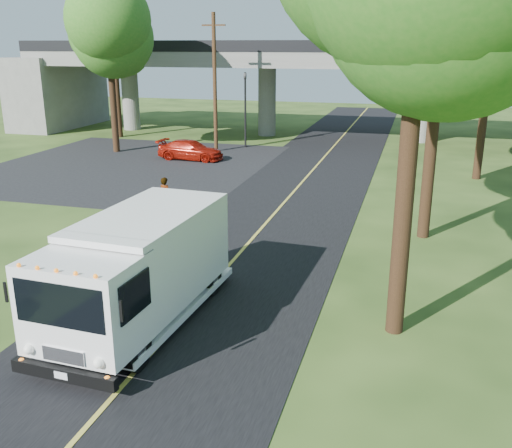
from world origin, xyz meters
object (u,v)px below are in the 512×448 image
at_px(tree_right_far, 500,18).
at_px(pedestrian, 165,196).
at_px(tree_left_lot, 109,30).
at_px(traffic_signal, 245,102).
at_px(utility_pole, 215,83).
at_px(tree_left_far, 115,38).
at_px(red_sedan, 191,150).
at_px(step_van, 140,267).

relative_size(tree_right_far, pedestrian, 6.63).
height_order(tree_left_lot, pedestrian, tree_left_lot).
distance_m(traffic_signal, pedestrian, 17.21).
relative_size(utility_pole, tree_left_far, 0.91).
distance_m(traffic_signal, tree_left_far, 11.75).
height_order(traffic_signal, utility_pole, utility_pole).
xyz_separation_m(tree_left_far, pedestrian, (12.32, -18.82, -6.62)).
relative_size(tree_right_far, tree_left_far, 1.11).
height_order(utility_pole, red_sedan, utility_pole).
bearing_deg(traffic_signal, utility_pole, -126.87).
relative_size(traffic_signal, pedestrian, 3.14).
relative_size(tree_left_lot, red_sedan, 2.48).
xyz_separation_m(tree_left_lot, tree_left_far, (-3.00, 6.00, -0.45)).
bearing_deg(tree_right_far, utility_pole, 166.00).
height_order(tree_right_far, pedestrian, tree_right_far).
relative_size(tree_left_lot, pedestrian, 6.34).
relative_size(tree_right_far, red_sedan, 2.59).
relative_size(tree_left_lot, step_van, 1.51).
xyz_separation_m(utility_pole, tree_right_far, (16.71, -4.16, 3.71)).
bearing_deg(utility_pole, traffic_signal, 53.13).
bearing_deg(tree_right_far, traffic_signal, 157.93).
bearing_deg(red_sedan, traffic_signal, -18.68).
xyz_separation_m(tree_left_lot, pedestrian, (9.32, -12.82, -7.07)).
bearing_deg(red_sedan, tree_right_far, -90.16).
relative_size(red_sedan, pedestrian, 2.56).
distance_m(tree_right_far, step_van, 23.54).
bearing_deg(utility_pole, tree_left_lot, -161.03).
bearing_deg(red_sedan, step_van, -158.30).
relative_size(traffic_signal, tree_left_lot, 0.50).
distance_m(tree_right_far, tree_left_far, 27.22).
xyz_separation_m(tree_right_far, tree_left_far, (-26.00, 8.00, -0.85)).
distance_m(red_sedan, pedestrian, 12.32).
bearing_deg(tree_left_far, traffic_signal, -9.65).
relative_size(tree_left_lot, tree_left_far, 1.06).
bearing_deg(step_van, tree_left_lot, 123.16).
height_order(step_van, red_sedan, step_van).
xyz_separation_m(traffic_signal, step_van, (5.06, -26.30, -1.65)).
height_order(tree_right_far, tree_left_far, tree_right_far).
relative_size(traffic_signal, tree_right_far, 0.47).
relative_size(traffic_signal, tree_left_far, 0.53).
bearing_deg(step_van, tree_right_far, 66.27).
distance_m(tree_left_lot, red_sedan, 9.32).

